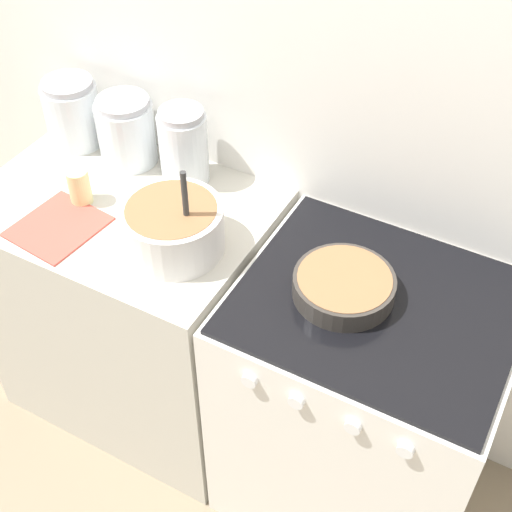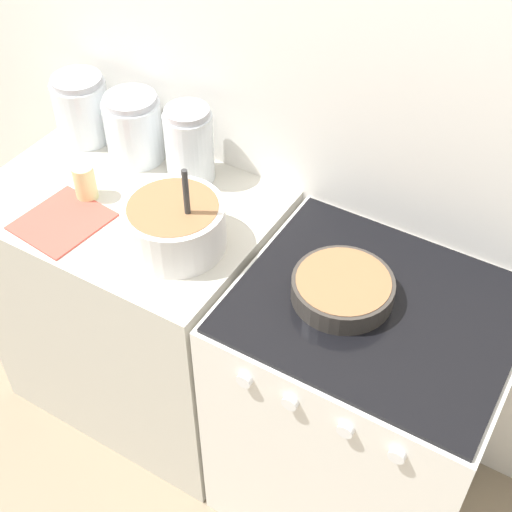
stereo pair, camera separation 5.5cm
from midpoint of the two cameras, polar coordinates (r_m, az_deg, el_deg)
name	(u,v)px [view 1 (the left image)]	position (r m, az deg, el deg)	size (l,w,h in m)	color
ground_plane	(205,505)	(2.51, -4.73, -19.25)	(12.00, 12.00, 0.00)	gray
wall_back	(307,98)	(1.98, 3.29, 12.49)	(4.72, 0.05, 2.40)	white
countertop_cabinet	(137,307)	(2.43, -10.11, -4.08)	(0.86, 0.62, 0.90)	beige
stove	(360,404)	(2.18, 7.62, -11.69)	(0.72, 0.63, 0.90)	white
mixing_bowl	(173,226)	(1.91, -7.50, 2.42)	(0.28, 0.28, 0.27)	white
baking_pan	(344,286)	(1.81, 6.18, -2.38)	(0.26, 0.26, 0.06)	#38332D
storage_jar_left	(73,116)	(2.37, -15.06, 10.73)	(0.17, 0.17, 0.22)	silver
storage_jar_middle	(127,135)	(2.25, -10.98, 9.51)	(0.18, 0.18, 0.21)	silver
storage_jar_right	(184,151)	(2.13, -6.53, 8.36)	(0.14, 0.14, 0.24)	silver
tin_can	(79,187)	(2.13, -14.67, 5.39)	(0.06, 0.06, 0.11)	beige
recipe_page	(58,227)	(2.09, -16.28, 2.26)	(0.24, 0.26, 0.01)	#CC4C3F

